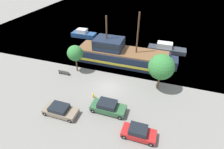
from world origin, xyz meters
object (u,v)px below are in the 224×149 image
at_px(fire_hydrant, 93,95).
at_px(bench_promenade_east, 64,72).
at_px(moored_boat_outer, 84,34).
at_px(parked_car_curb_mid, 108,107).
at_px(parked_car_curb_rear, 60,110).
at_px(pirate_ship, 121,54).
at_px(parked_car_curb_front, 139,132).
at_px(moored_boat_dockside, 166,48).

xyz_separation_m(fire_hydrant, bench_promenade_east, (-7.14, 3.86, 0.03)).
xyz_separation_m(moored_boat_outer, parked_car_curb_mid, (14.06, -21.79, 0.02)).
relative_size(parked_car_curb_mid, parked_car_curb_rear, 1.03).
height_order(parked_car_curb_rear, bench_promenade_east, parked_car_curb_rear).
distance_m(pirate_ship, parked_car_curb_rear, 15.69).
bearing_deg(fire_hydrant, parked_car_curb_rear, -123.58).
bearing_deg(parked_car_curb_rear, fire_hydrant, 56.42).
xyz_separation_m(pirate_ship, parked_car_curb_front, (6.48, -15.44, -0.92)).
height_order(parked_car_curb_front, parked_car_curb_rear, parked_car_curb_front).
bearing_deg(moored_boat_dockside, parked_car_curb_mid, -106.67).
xyz_separation_m(pirate_ship, fire_hydrant, (-0.97, -11.01, -1.21)).
xyz_separation_m(pirate_ship, parked_car_curb_rear, (-3.76, -15.21, -0.95)).
bearing_deg(parked_car_curb_rear, parked_car_curb_mid, 22.62).
xyz_separation_m(moored_boat_dockside, parked_car_curb_rear, (-11.73, -22.52, -0.03)).
bearing_deg(fire_hydrant, bench_promenade_east, 151.62).
height_order(pirate_ship, bench_promenade_east, pirate_ship).
relative_size(pirate_ship, parked_car_curb_front, 4.82).
height_order(parked_car_curb_rear, fire_hydrant, parked_car_curb_rear).
height_order(moored_boat_dockside, parked_car_curb_rear, moored_boat_dockside).
distance_m(moored_boat_outer, fire_hydrant, 22.87).
bearing_deg(moored_boat_outer, moored_boat_dockside, -4.68).
bearing_deg(moored_boat_outer, parked_car_curb_front, -52.67).
relative_size(moored_boat_dockside, parked_car_curb_rear, 1.75).
distance_m(moored_boat_dockside, parked_car_curb_front, 22.80).
height_order(pirate_ship, parked_car_curb_mid, pirate_ship).
distance_m(moored_boat_outer, parked_car_curb_front, 30.68).
xyz_separation_m(moored_boat_dockside, moored_boat_outer, (-20.09, 1.64, 0.06)).
bearing_deg(pirate_ship, parked_car_curb_rear, -103.90).
relative_size(parked_car_curb_mid, bench_promenade_east, 2.40).
bearing_deg(pirate_ship, bench_promenade_east, -138.61).
height_order(parked_car_curb_mid, fire_hydrant, parked_car_curb_mid).
xyz_separation_m(parked_car_curb_rear, fire_hydrant, (2.79, 4.20, -0.26)).
height_order(moored_boat_dockside, parked_car_curb_mid, moored_boat_dockside).
xyz_separation_m(moored_boat_dockside, parked_car_curb_front, (-1.49, -22.75, 0.01)).
xyz_separation_m(moored_boat_outer, bench_promenade_east, (4.02, -16.11, -0.31)).
relative_size(pirate_ship, parked_car_curb_mid, 4.08).
distance_m(moored_boat_outer, parked_car_curb_rear, 25.57).
bearing_deg(parked_car_curb_front, parked_car_curb_mid, 150.19).
distance_m(pirate_ship, parked_car_curb_mid, 13.01).
height_order(parked_car_curb_front, parked_car_curb_mid, parked_car_curb_mid).
bearing_deg(parked_car_curb_mid, parked_car_curb_rear, -157.38).
bearing_deg(moored_boat_outer, bench_promenade_east, -76.00).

